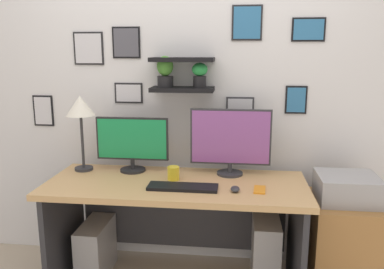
% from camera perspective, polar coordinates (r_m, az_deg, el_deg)
% --- Properties ---
extents(back_wall_assembly, '(4.40, 0.24, 2.70)m').
position_cam_1_polar(back_wall_assembly, '(2.92, -1.08, 7.21)').
color(back_wall_assembly, silver).
rests_on(back_wall_assembly, ground).
extents(desk, '(1.71, 0.68, 0.75)m').
position_cam_1_polar(desk, '(2.75, -2.09, -10.59)').
color(desk, tan).
rests_on(desk, ground).
extents(monitor_left, '(0.52, 0.18, 0.39)m').
position_cam_1_polar(monitor_left, '(2.84, -8.59, -1.12)').
color(monitor_left, black).
rests_on(monitor_left, desk).
extents(monitor_right, '(0.55, 0.18, 0.46)m').
position_cam_1_polar(monitor_right, '(2.74, 5.56, -0.82)').
color(monitor_right, '#2D2D33').
rests_on(monitor_right, desk).
extents(keyboard, '(0.44, 0.14, 0.02)m').
position_cam_1_polar(keyboard, '(2.50, -1.34, -7.57)').
color(keyboard, black).
rests_on(keyboard, desk).
extents(computer_mouse, '(0.06, 0.09, 0.03)m').
position_cam_1_polar(computer_mouse, '(2.47, 6.23, -7.81)').
color(computer_mouse, '#2D2D33').
rests_on(computer_mouse, desk).
extents(desk_lamp, '(0.20, 0.20, 0.54)m').
position_cam_1_polar(desk_lamp, '(2.89, -15.76, 3.39)').
color(desk_lamp, '#2D2D33').
rests_on(desk_lamp, desk).
extents(cell_phone, '(0.08, 0.15, 0.01)m').
position_cam_1_polar(cell_phone, '(2.51, 9.71, -7.83)').
color(cell_phone, orange).
rests_on(cell_phone, desk).
extents(coffee_mug, '(0.08, 0.08, 0.09)m').
position_cam_1_polar(coffee_mug, '(2.66, -2.69, -5.58)').
color(coffee_mug, yellow).
rests_on(coffee_mug, desk).
extents(drawer_cabinet, '(0.44, 0.50, 0.64)m').
position_cam_1_polar(drawer_cabinet, '(2.92, 20.81, -14.79)').
color(drawer_cabinet, '#9E6B38').
rests_on(drawer_cabinet, ground).
extents(printer, '(0.38, 0.34, 0.17)m').
position_cam_1_polar(printer, '(2.76, 21.45, -7.21)').
color(printer, '#9E9EA3').
rests_on(printer, drawer_cabinet).
extents(computer_tower_left, '(0.18, 0.40, 0.39)m').
position_cam_1_polar(computer_tower_left, '(3.05, -13.64, -15.70)').
color(computer_tower_left, '#99999E').
rests_on(computer_tower_left, ground).
extents(computer_tower_right, '(0.18, 0.40, 0.47)m').
position_cam_1_polar(computer_tower_right, '(2.91, 10.50, -16.11)').
color(computer_tower_right, '#99999E').
rests_on(computer_tower_right, ground).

